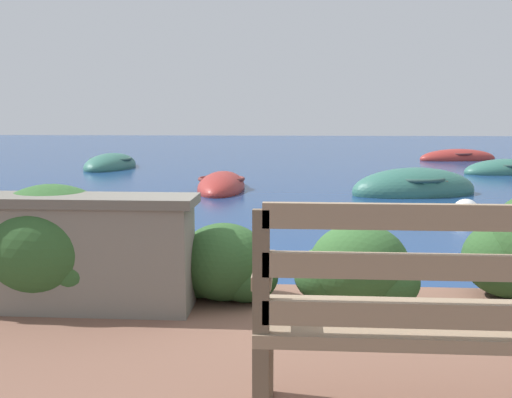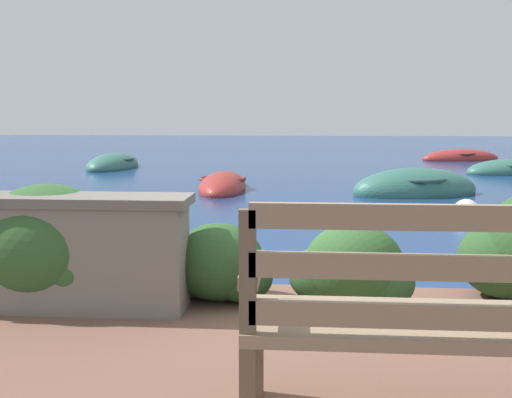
# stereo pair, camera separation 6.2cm
# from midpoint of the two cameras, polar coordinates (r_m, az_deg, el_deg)

# --- Properties ---
(ground_plane) EXTENTS (80.00, 80.00, 0.00)m
(ground_plane) POSITION_cam_midpoint_polar(r_m,az_deg,el_deg) (4.30, 3.38, -11.34)
(ground_plane) COLOR navy
(park_bench) EXTENTS (1.40, 0.48, 0.93)m
(park_bench) POSITION_cam_midpoint_polar(r_m,az_deg,el_deg) (2.29, 17.45, -10.89)
(park_bench) COLOR brown
(park_bench) RESTS_ON patio_terrace
(stone_wall) EXTENTS (1.66, 0.39, 0.73)m
(stone_wall) POSITION_cam_midpoint_polar(r_m,az_deg,el_deg) (3.83, -18.40, -5.01)
(stone_wall) COLOR slate
(stone_wall) RESTS_ON patio_terrace
(hedge_clump_left) EXTENTS (1.15, 0.83, 0.78)m
(hedge_clump_left) POSITION_cam_midpoint_polar(r_m,az_deg,el_deg) (4.05, -19.81, -4.83)
(hedge_clump_left) COLOR #2D5628
(hedge_clump_left) RESTS_ON patio_terrace
(hedge_clump_centre) EXTENTS (0.76, 0.55, 0.52)m
(hedge_clump_centre) POSITION_cam_midpoint_polar(r_m,az_deg,el_deg) (3.85, -3.44, -6.75)
(hedge_clump_centre) COLOR #284C23
(hedge_clump_centre) RESTS_ON patio_terrace
(hedge_clump_right) EXTENTS (0.80, 0.58, 0.55)m
(hedge_clump_right) POSITION_cam_midpoint_polar(r_m,az_deg,el_deg) (3.75, 10.01, -7.10)
(hedge_clump_right) COLOR #2D5628
(hedge_clump_right) RESTS_ON patio_terrace
(rowboat_nearest) EXTENTS (2.65, 1.77, 0.87)m
(rowboat_nearest) POSITION_cam_midpoint_polar(r_m,az_deg,el_deg) (11.07, 15.78, 0.83)
(rowboat_nearest) COLOR #336B5B
(rowboat_nearest) RESTS_ON ground_plane
(rowboat_mid) EXTENTS (0.99, 2.62, 0.60)m
(rowboat_mid) POSITION_cam_midpoint_polar(r_m,az_deg,el_deg) (11.40, -3.19, 1.23)
(rowboat_mid) COLOR #9E2D28
(rowboat_mid) RESTS_ON ground_plane
(rowboat_far) EXTENTS (2.54, 1.74, 0.64)m
(rowboat_far) POSITION_cam_midpoint_polar(r_m,az_deg,el_deg) (15.96, 23.99, 2.55)
(rowboat_far) COLOR #336B5B
(rowboat_far) RESTS_ON ground_plane
(rowboat_outer) EXTENTS (1.29, 2.72, 0.73)m
(rowboat_outer) POSITION_cam_midpoint_polar(r_m,az_deg,el_deg) (16.64, -14.00, 3.24)
(rowboat_outer) COLOR #336B5B
(rowboat_outer) RESTS_ON ground_plane
(rowboat_distant) EXTENTS (2.83, 1.57, 0.66)m
(rowboat_distant) POSITION_cam_midpoint_polar(r_m,az_deg,el_deg) (20.22, 19.86, 3.82)
(rowboat_distant) COLOR #9E2D28
(rowboat_distant) RESTS_ON ground_plane
(mooring_buoy) EXTENTS (0.42, 0.42, 0.38)m
(mooring_buoy) POSITION_cam_midpoint_polar(r_m,az_deg,el_deg) (8.83, 20.47, -1.24)
(mooring_buoy) COLOR white
(mooring_buoy) RESTS_ON ground_plane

